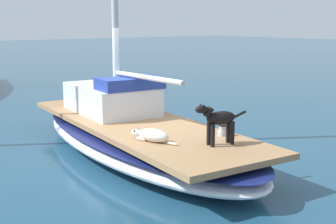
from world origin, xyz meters
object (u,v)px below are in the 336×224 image
at_px(dog_white, 152,135).
at_px(dog_black, 218,120).
at_px(sailboat_main, 137,137).
at_px(deck_winch, 223,130).

bearing_deg(dog_white, dog_black, -50.23).
height_order(sailboat_main, dog_black, dog_black).
height_order(sailboat_main, deck_winch, deck_winch).
relative_size(dog_white, deck_winch, 4.46).
xyz_separation_m(sailboat_main, dog_white, (-0.69, -1.43, 0.43)).
distance_m(sailboat_main, deck_winch, 2.00).
relative_size(sailboat_main, dog_white, 7.97).
distance_m(dog_black, dog_white, 1.15).
distance_m(dog_black, deck_winch, 0.71).
relative_size(sailboat_main, dog_black, 8.05).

